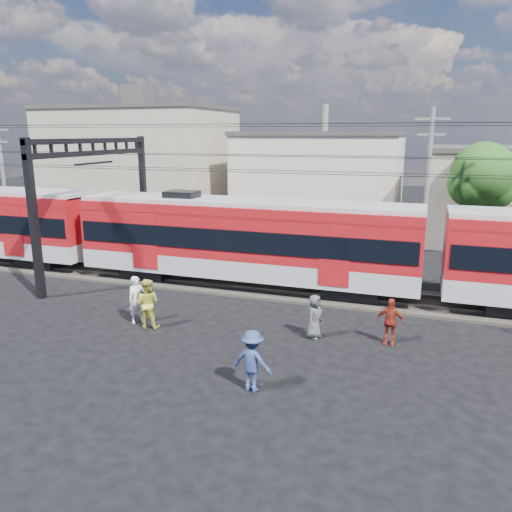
# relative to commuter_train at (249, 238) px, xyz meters

# --- Properties ---
(ground) EXTENTS (120.00, 120.00, 0.00)m
(ground) POSITION_rel_commuter_train_xyz_m (1.74, -8.00, -2.40)
(ground) COLOR black
(ground) RESTS_ON ground
(track_bed) EXTENTS (70.00, 3.40, 0.12)m
(track_bed) POSITION_rel_commuter_train_xyz_m (1.74, 0.00, -2.34)
(track_bed) COLOR #2D2823
(track_bed) RESTS_ON ground
(rail_near) EXTENTS (70.00, 0.12, 0.12)m
(rail_near) POSITION_rel_commuter_train_xyz_m (1.74, -0.75, -2.22)
(rail_near) COLOR #59544C
(rail_near) RESTS_ON track_bed
(rail_far) EXTENTS (70.00, 0.12, 0.12)m
(rail_far) POSITION_rel_commuter_train_xyz_m (1.74, 0.75, -2.22)
(rail_far) COLOR #59544C
(rail_far) RESTS_ON track_bed
(commuter_train) EXTENTS (50.30, 3.08, 4.17)m
(commuter_train) POSITION_rel_commuter_train_xyz_m (0.00, 0.00, 0.00)
(commuter_train) COLOR black
(commuter_train) RESTS_ON ground
(catenary) EXTENTS (70.00, 9.30, 7.52)m
(catenary) POSITION_rel_commuter_train_xyz_m (-6.91, -0.00, 2.73)
(catenary) COLOR black
(catenary) RESTS_ON ground
(building_west) EXTENTS (14.28, 10.20, 9.30)m
(building_west) POSITION_rel_commuter_train_xyz_m (-15.26, 16.00, 2.25)
(building_west) COLOR gray
(building_west) RESTS_ON ground
(building_midwest) EXTENTS (12.24, 12.24, 7.30)m
(building_midwest) POSITION_rel_commuter_train_xyz_m (-0.26, 19.00, 1.25)
(building_midwest) COLOR beige
(building_midwest) RESTS_ON ground
(utility_pole_mid) EXTENTS (1.80, 0.24, 8.50)m
(utility_pole_mid) POSITION_rel_commuter_train_xyz_m (7.74, 7.00, 2.13)
(utility_pole_mid) COLOR slate
(utility_pole_mid) RESTS_ON ground
(utility_pole_west) EXTENTS (1.80, 0.24, 8.00)m
(utility_pole_west) POSITION_rel_commuter_train_xyz_m (-20.26, 6.00, 1.88)
(utility_pole_west) COLOR slate
(utility_pole_west) RESTS_ON ground
(tree_near) EXTENTS (3.82, 3.64, 6.72)m
(tree_near) POSITION_rel_commuter_train_xyz_m (10.93, 10.09, 2.26)
(tree_near) COLOR #382619
(tree_near) RESTS_ON ground
(pedestrian_a) EXTENTS (0.76, 0.81, 1.86)m
(pedestrian_a) POSITION_rel_commuter_train_xyz_m (-2.58, -5.72, -1.47)
(pedestrian_a) COLOR silver
(pedestrian_a) RESTS_ON ground
(pedestrian_b) EXTENTS (1.03, 0.87, 1.91)m
(pedestrian_b) POSITION_rel_commuter_train_xyz_m (-1.94, -6.04, -1.45)
(pedestrian_b) COLOR gold
(pedestrian_b) RESTS_ON ground
(pedestrian_c) EXTENTS (1.27, 0.86, 1.82)m
(pedestrian_c) POSITION_rel_commuter_train_xyz_m (3.37, -9.30, -1.49)
(pedestrian_c) COLOR navy
(pedestrian_c) RESTS_ON ground
(pedestrian_d) EXTENTS (1.02, 0.50, 1.68)m
(pedestrian_d) POSITION_rel_commuter_train_xyz_m (6.83, -4.73, -1.56)
(pedestrian_d) COLOR maroon
(pedestrian_d) RESTS_ON ground
(pedestrian_e) EXTENTS (0.68, 0.88, 1.61)m
(pedestrian_e) POSITION_rel_commuter_train_xyz_m (4.24, -5.02, -1.60)
(pedestrian_e) COLOR #46474B
(pedestrian_e) RESTS_ON ground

